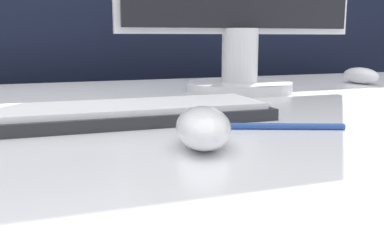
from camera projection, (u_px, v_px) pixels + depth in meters
The scene contains 5 objects.
partition_panel at pixel (82, 123), 1.32m from camera, with size 5.00×0.03×1.23m.
computer_mouse_near at pixel (203, 128), 0.47m from camera, with size 0.09×0.13×0.04m.
keyboard at pixel (132, 113), 0.62m from camera, with size 0.38×0.14×0.02m.
computer_mouse_far at pixel (361, 76), 1.11m from camera, with size 0.06×0.11×0.04m.
pen at pixel (287, 126), 0.56m from camera, with size 0.14×0.06×0.01m.
Camera 1 is at (-0.14, -0.64, 0.86)m, focal length 42.00 mm.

